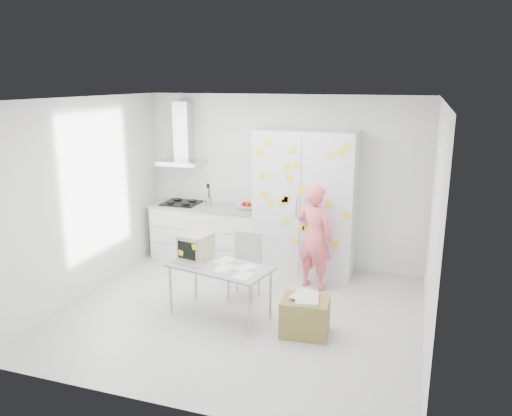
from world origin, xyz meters
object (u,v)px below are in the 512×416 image
(desk, at_px, (204,255))
(cardboard_box, at_px, (305,316))
(person, at_px, (315,237))
(chair, at_px, (246,261))

(desk, distance_m, cardboard_box, 1.48)
(person, distance_m, cardboard_box, 1.49)
(desk, height_order, chair, desk)
(person, relative_size, desk, 1.11)
(chair, distance_m, cardboard_box, 1.31)
(cardboard_box, bearing_deg, chair, 142.52)
(person, bearing_deg, cardboard_box, 116.31)
(desk, height_order, cardboard_box, desk)
(person, distance_m, desk, 1.66)
(cardboard_box, bearing_deg, desk, 171.91)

